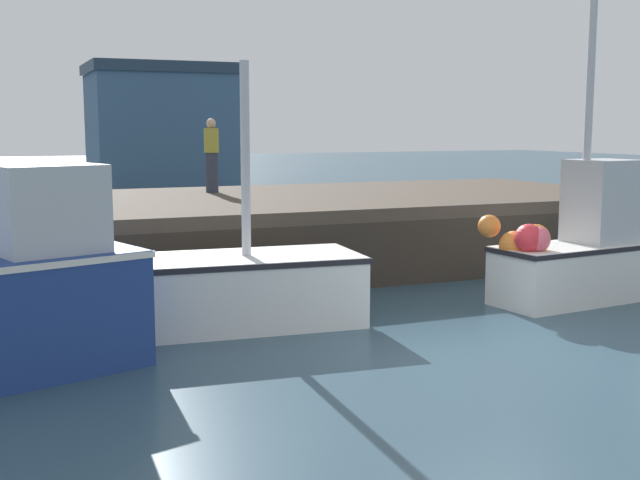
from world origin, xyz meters
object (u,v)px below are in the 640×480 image
object	(u,v)px
fishing_boat_near_left	(28,293)
fishing_boat_near_right	(247,287)
dockworker	(212,155)
fishing_boat_mid	(581,250)

from	to	relation	value
fishing_boat_near_left	fishing_boat_near_right	distance (m)	3.48
dockworker	fishing_boat_mid	bearing A→B (deg)	-58.02
fishing_boat_near_left	fishing_boat_mid	world-z (taller)	fishing_boat_mid
dockworker	fishing_boat_near_left	bearing A→B (deg)	-119.09
fishing_boat_mid	dockworker	size ratio (longest dim) A/B	3.16
fishing_boat_mid	dockworker	bearing A→B (deg)	121.98
dockworker	fishing_boat_near_right	bearing A→B (deg)	-100.96
fishing_boat_near_right	fishing_boat_mid	world-z (taller)	fishing_boat_mid
fishing_boat_near_right	dockworker	bearing A→B (deg)	79.04
fishing_boat_near_left	dockworker	xyz separation A→B (m)	(4.49, 8.07, 1.34)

